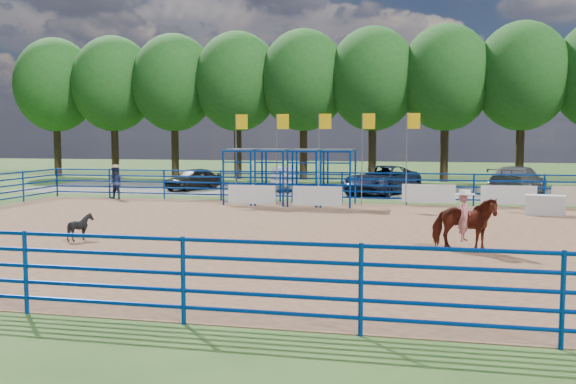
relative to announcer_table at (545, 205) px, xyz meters
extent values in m
plane|color=#416327|center=(-8.58, -7.15, -0.42)|extent=(120.00, 120.00, 0.00)
cube|color=#8C6346|center=(-8.58, -7.15, -0.41)|extent=(30.00, 20.00, 0.02)
cube|color=slate|center=(-8.58, 9.85, -0.42)|extent=(40.00, 10.00, 0.01)
cube|color=silver|center=(0.00, 0.00, 0.00)|extent=(1.60, 0.94, 0.80)
imported|color=maroon|center=(-3.60, -9.01, 0.36)|extent=(1.90, 1.10, 1.51)
imported|color=#A51729|center=(-3.60, -9.01, 1.19)|extent=(0.39, 0.53, 1.33)
cylinder|color=white|center=(-3.60, -9.01, 1.89)|extent=(0.54, 0.54, 0.12)
imported|color=black|center=(-14.88, -9.69, 0.01)|extent=(0.96, 0.91, 0.82)
imported|color=navy|center=(-19.96, 2.31, 0.42)|extent=(0.91, 0.77, 1.64)
cylinder|color=tan|center=(-19.96, 2.31, 1.24)|extent=(0.56, 0.56, 0.11)
imported|color=black|center=(-18.21, 8.52, 0.24)|extent=(2.78, 4.12, 1.30)
imported|color=#989CA1|center=(-12.84, 9.55, 0.27)|extent=(2.08, 4.29, 1.35)
imported|color=#151C35|center=(-7.10, 8.11, 0.36)|extent=(4.49, 6.13, 1.55)
imported|color=#555558|center=(0.04, 8.77, 0.38)|extent=(3.93, 5.85, 1.57)
cube|color=white|center=(-12.38, 0.62, 0.13)|extent=(2.20, 0.04, 0.85)
cube|color=white|center=(-9.38, 0.62, 0.13)|extent=(2.20, 0.04, 0.85)
cube|color=white|center=(-4.58, 2.81, 0.13)|extent=(2.40, 0.04, 0.85)
cube|color=white|center=(-1.08, 2.81, 0.13)|extent=(2.40, 0.04, 0.85)
cylinder|color=#3F2B19|center=(-33.58, 18.85, 1.98)|extent=(0.56, 0.56, 4.80)
ellipsoid|color=#1D4D19|center=(-33.58, 18.85, 7.14)|extent=(6.40, 6.40, 7.36)
cylinder|color=#3F2B19|center=(-28.58, 18.85, 1.98)|extent=(0.56, 0.56, 4.80)
ellipsoid|color=#1D4D19|center=(-28.58, 18.85, 7.14)|extent=(6.40, 6.40, 7.36)
cylinder|color=#3F2B19|center=(-23.58, 18.85, 1.98)|extent=(0.56, 0.56, 4.80)
ellipsoid|color=#1D4D19|center=(-23.58, 18.85, 7.14)|extent=(6.40, 6.40, 7.36)
cylinder|color=#3F2B19|center=(-18.58, 18.85, 1.98)|extent=(0.56, 0.56, 4.80)
ellipsoid|color=#1D4D19|center=(-18.58, 18.85, 7.14)|extent=(6.40, 6.40, 7.36)
cylinder|color=#3F2B19|center=(-13.58, 18.85, 1.98)|extent=(0.56, 0.56, 4.80)
ellipsoid|color=#1D4D19|center=(-13.58, 18.85, 7.14)|extent=(6.40, 6.40, 7.36)
cylinder|color=#3F2B19|center=(-8.58, 18.85, 1.98)|extent=(0.56, 0.56, 4.80)
ellipsoid|color=#1D4D19|center=(-8.58, 18.85, 7.14)|extent=(6.40, 6.40, 7.36)
cylinder|color=#3F2B19|center=(-3.58, 18.85, 1.98)|extent=(0.56, 0.56, 4.80)
ellipsoid|color=#1D4D19|center=(-3.58, 18.85, 7.14)|extent=(6.40, 6.40, 7.36)
cylinder|color=#3F2B19|center=(1.42, 18.85, 1.98)|extent=(0.56, 0.56, 4.80)
ellipsoid|color=#1D4D19|center=(1.42, 18.85, 7.14)|extent=(6.40, 6.40, 7.36)
camera|label=1|loc=(-4.55, -27.16, 2.77)|focal=40.00mm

